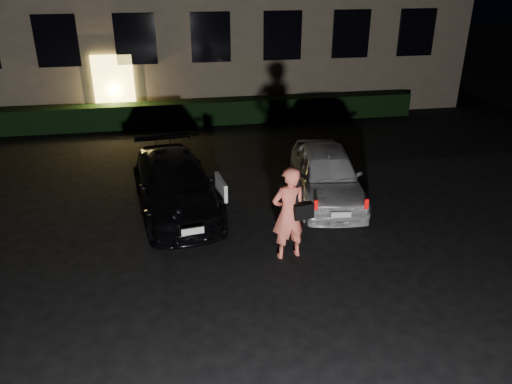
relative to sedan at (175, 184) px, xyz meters
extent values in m
plane|color=black|center=(1.62, -3.63, -0.62)|extent=(80.00, 80.00, 0.00)
cube|color=#FFDB5E|center=(-1.88, 7.31, 0.63)|extent=(1.40, 0.10, 2.50)
cube|color=black|center=(-3.58, 7.31, 2.38)|extent=(1.40, 0.10, 1.70)
cube|color=black|center=(-0.98, 7.31, 2.38)|extent=(1.40, 0.10, 1.70)
cube|color=black|center=(1.62, 7.31, 2.38)|extent=(1.40, 0.10, 1.70)
cube|color=black|center=(4.22, 7.31, 2.38)|extent=(1.40, 0.10, 1.70)
cube|color=black|center=(6.82, 7.31, 2.38)|extent=(1.40, 0.10, 1.70)
cube|color=black|center=(9.42, 7.31, 2.38)|extent=(1.40, 0.10, 1.70)
cube|color=black|center=(1.62, 6.87, -0.20)|extent=(15.00, 0.70, 0.85)
imported|color=black|center=(0.00, 0.00, 0.00)|extent=(2.27, 4.47, 1.24)
cube|color=white|center=(1.03, -0.66, 0.15)|extent=(0.19, 0.89, 0.41)
cube|color=silver|center=(0.28, -2.20, -0.08)|extent=(0.46, 0.10, 0.14)
imported|color=silver|center=(3.70, -0.09, 0.03)|extent=(2.03, 4.00, 1.30)
cube|color=red|center=(2.92, -1.83, 0.09)|extent=(0.08, 0.06, 0.22)
cube|color=red|center=(4.00, -1.97, 0.09)|extent=(0.08, 0.06, 0.22)
cube|color=silver|center=(3.45, -1.95, -0.13)|extent=(0.44, 0.10, 0.13)
imported|color=#FF715B|center=(2.14, -2.57, 0.34)|extent=(0.78, 0.58, 1.93)
cube|color=black|center=(2.40, -2.66, 0.42)|extent=(0.42, 0.24, 0.31)
cube|color=black|center=(2.26, -2.64, 0.85)|extent=(0.05, 0.07, 0.60)
camera|label=1|loc=(-0.01, -10.97, 4.77)|focal=35.00mm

